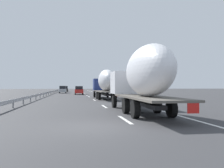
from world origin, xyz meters
TOP-DOWN VIEW (x-y plane):
  - ground_plane at (40.00, 0.00)m, footprint 260.00×260.00m
  - lane_stripe_0 at (2.00, -1.80)m, footprint 3.20×0.20m
  - lane_stripe_1 at (10.56, -1.80)m, footprint 3.20×0.20m
  - lane_stripe_2 at (20.66, -1.80)m, footprint 3.20×0.20m
  - lane_stripe_3 at (31.00, -1.80)m, footprint 3.20×0.20m
  - lane_stripe_4 at (37.63, -1.80)m, footprint 3.20×0.20m
  - lane_stripe_5 at (45.86, -1.80)m, footprint 3.20×0.20m
  - lane_stripe_6 at (64.47, -1.80)m, footprint 3.20×0.20m
  - edge_line_right at (45.00, -5.50)m, footprint 110.00×0.20m
  - truck_lead at (23.18, -3.60)m, footprint 13.48×2.55m
  - truck_trailing at (4.64, -3.60)m, footprint 12.60×2.55m
  - car_red_compact at (42.84, -0.30)m, footprint 4.23×1.87m
  - car_black_suv at (66.86, 3.50)m, footprint 4.07×1.74m
  - car_silver_hatch at (54.13, 3.79)m, footprint 4.08×1.87m
  - road_sign at (37.96, -6.70)m, footprint 0.10×0.90m
  - tree_0 at (41.33, -12.16)m, footprint 3.30×3.30m
  - tree_1 at (75.95, -10.49)m, footprint 3.96×3.96m
  - tree_2 at (43.36, -11.01)m, footprint 3.50×3.50m
  - tree_3 at (34.75, -11.62)m, footprint 3.36×3.36m
  - guardrail_median at (43.00, 6.00)m, footprint 94.00×0.10m

SIDE VIEW (x-z plane):
  - ground_plane at x=40.00m, z-range 0.00..0.00m
  - lane_stripe_0 at x=2.00m, z-range 0.00..0.01m
  - lane_stripe_1 at x=10.56m, z-range 0.00..0.01m
  - lane_stripe_2 at x=20.66m, z-range 0.00..0.01m
  - lane_stripe_3 at x=31.00m, z-range 0.00..0.01m
  - lane_stripe_4 at x=37.63m, z-range 0.00..0.01m
  - lane_stripe_5 at x=45.86m, z-range 0.00..0.01m
  - lane_stripe_6 at x=64.47m, z-range 0.00..0.01m
  - edge_line_right at x=45.00m, z-range 0.00..0.01m
  - guardrail_median at x=43.00m, z-range 0.20..0.96m
  - car_red_compact at x=42.84m, z-range 0.00..1.90m
  - car_black_suv at x=66.86m, z-range -0.01..1.96m
  - car_silver_hatch at x=54.13m, z-range -0.01..1.97m
  - road_sign at x=37.96m, z-range 0.61..3.78m
  - truck_lead at x=23.18m, z-range 0.30..4.47m
  - truck_trailing at x=4.64m, z-range 0.30..4.70m
  - tree_2 at x=43.36m, z-range 0.85..6.35m
  - tree_1 at x=75.95m, z-range 0.60..7.20m
  - tree_3 at x=34.75m, z-range 0.70..7.87m
  - tree_0 at x=41.33m, z-range 0.86..8.09m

